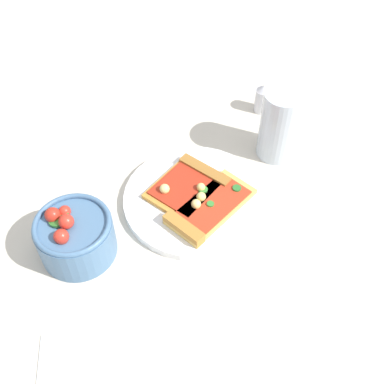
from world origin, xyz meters
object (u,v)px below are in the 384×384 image
object	(u,v)px
pizza_slice_near	(206,210)
salad_bowl	(75,236)
soda_glass	(280,126)
pizza_slice_far	(189,186)
pepper_shaker	(263,98)
plate	(195,199)
paper_napkin	(97,366)

from	to	relation	value
pizza_slice_near	salad_bowl	world-z (taller)	salad_bowl
pizza_slice_near	soda_glass	size ratio (longest dim) A/B	1.24
pizza_slice_near	pizza_slice_far	bearing A→B (deg)	-73.39
pizza_slice_near	salad_bowl	bearing A→B (deg)	6.57
pizza_slice_far	pepper_shaker	size ratio (longest dim) A/B	2.45
salad_bowl	pepper_shaker	size ratio (longest dim) A/B	1.90
pizza_slice_near	soda_glass	world-z (taller)	soda_glass
soda_glass	plate	bearing A→B (deg)	27.30
plate	pizza_slice_near	xyz separation A→B (m)	(-0.01, 0.04, 0.01)
pepper_shaker	pizza_slice_far	bearing A→B (deg)	45.17
paper_napkin	pizza_slice_far	bearing A→B (deg)	-123.17
pizza_slice_far	soda_glass	distance (m)	0.20
pizza_slice_far	soda_glass	bearing A→B (deg)	-159.14
salad_bowl	plate	bearing A→B (deg)	-162.99
plate	pepper_shaker	xyz separation A→B (m)	(-0.18, -0.21, 0.02)
salad_bowl	pizza_slice_far	bearing A→B (deg)	-156.98
soda_glass	pizza_slice_far	bearing A→B (deg)	20.86
plate	pepper_shaker	bearing A→B (deg)	-130.83
paper_napkin	plate	bearing A→B (deg)	-126.28
pizza_slice_far	soda_glass	world-z (taller)	soda_glass
pizza_slice_near	paper_napkin	xyz separation A→B (m)	(0.20, 0.22, -0.02)
plate	salad_bowl	world-z (taller)	salad_bowl
paper_napkin	pepper_shaker	distance (m)	0.59
plate	soda_glass	bearing A→B (deg)	-152.70
plate	pizza_slice_far	bearing A→B (deg)	-72.38
pepper_shaker	salad_bowl	bearing A→B (deg)	35.47
plate	pizza_slice_near	size ratio (longest dim) A/B	1.45
plate	pizza_slice_far	xyz separation A→B (m)	(0.01, -0.02, 0.01)
pizza_slice_far	pepper_shaker	bearing A→B (deg)	-134.83
salad_bowl	soda_glass	world-z (taller)	soda_glass
plate	paper_napkin	bearing A→B (deg)	53.72
plate	paper_napkin	xyz separation A→B (m)	(0.19, 0.25, -0.01)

